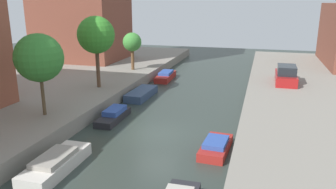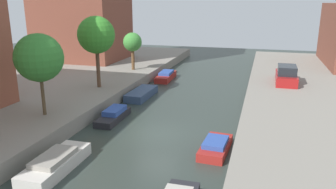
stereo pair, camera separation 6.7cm
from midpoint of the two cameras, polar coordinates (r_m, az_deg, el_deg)
ground_plane at (r=21.40m, az=-1.92°, el=-6.76°), size 84.00×84.00×0.00m
street_tree_2 at (r=22.45m, az=-21.26°, el=5.85°), size 3.05×3.05×5.27m
street_tree_3 at (r=28.70m, az=-12.27°, el=9.87°), size 3.11×3.11×6.02m
street_tree_4 at (r=35.94m, az=-6.20°, el=8.83°), size 1.99×1.99×3.97m
parked_car at (r=31.95m, az=19.47°, el=3.07°), size 1.82×4.51×1.64m
moored_boat_left_2 at (r=17.78m, az=-18.70°, el=-11.13°), size 1.58×4.44×0.91m
moored_boat_left_3 at (r=24.02m, az=-9.36°, el=-3.55°), size 1.29×3.73×0.81m
moored_boat_left_4 at (r=29.30m, az=-4.63°, el=0.13°), size 1.67×4.30×0.66m
moored_boat_left_5 at (r=35.89m, az=-0.46°, el=3.16°), size 1.53×4.40×0.88m
moored_boat_right_2 at (r=19.09m, az=8.08°, el=-8.76°), size 1.60×3.41×0.74m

